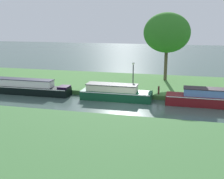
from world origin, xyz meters
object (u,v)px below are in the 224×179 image
Objects in this scene: maroon_barge at (205,98)px; willow_tree_left at (167,33)px; lamp_post at (133,72)px; black_cruiser at (27,87)px; mooring_post_near at (159,90)px; forest_narrowboat at (115,93)px.

maroon_barge is 9.51m from willow_tree_left.
lamp_post reaches higher than maroon_barge.
black_cruiser is at bearing 180.00° from maroon_barge.
lamp_post is (-6.43, 2.64, 1.44)m from maroon_barge.
black_cruiser is (-16.13, 0.00, 0.01)m from maroon_barge.
black_cruiser is at bearing -164.76° from lamp_post.
willow_tree_left reaches higher than mooring_post_near.
black_cruiser is 12.32m from mooring_post_near.
willow_tree_left is (-3.72, 7.24, 4.90)m from maroon_barge.
forest_narrowboat is 8.58m from black_cruiser.
maroon_barge is at bearing 0.00° from black_cruiser.
willow_tree_left is at bearing 30.29° from black_cruiser.
lamp_post reaches higher than mooring_post_near.
mooring_post_near is (-0.14, -5.97, -4.76)m from willow_tree_left.
lamp_post is at bearing 157.65° from maroon_barge.
willow_tree_left is (12.40, 7.24, 4.89)m from black_cruiser.
maroon_barge is 0.98× the size of forest_narrowboat.
black_cruiser is (-8.58, 0.00, 0.02)m from forest_narrowboat.
mooring_post_near is at bearing -28.24° from lamp_post.
maroon_barge is 2.34× the size of lamp_post.
forest_narrowboat is at bearing -117.84° from willow_tree_left.
forest_narrowboat is 0.86× the size of willow_tree_left.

